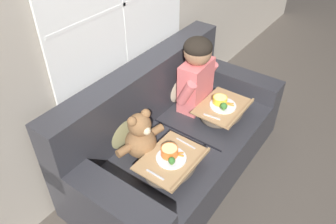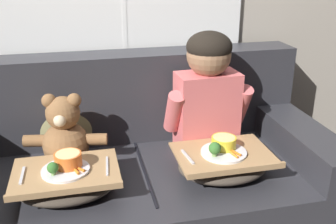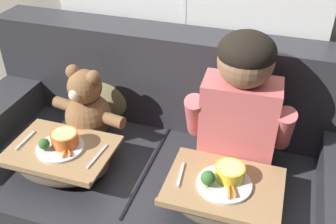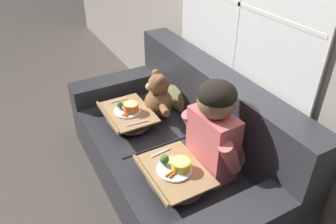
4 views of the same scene
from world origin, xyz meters
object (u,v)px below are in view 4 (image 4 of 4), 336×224
(throw_pillow_behind_child, at_px, (236,140))
(lap_tray_teddy, at_px, (128,117))
(teddy_bear, at_px, (158,98))
(child_figure, at_px, (214,125))
(throw_pillow_behind_teddy, at_px, (180,91))
(lap_tray_child, at_px, (174,176))
(couch, at_px, (178,150))

(throw_pillow_behind_child, bearing_deg, lap_tray_teddy, -147.67)
(teddy_bear, bearing_deg, child_figure, 0.32)
(teddy_bear, bearing_deg, throw_pillow_behind_teddy, 89.73)
(lap_tray_teddy, bearing_deg, throw_pillow_behind_teddy, 90.06)
(throw_pillow_behind_child, relative_size, teddy_bear, 0.88)
(child_figure, bearing_deg, lap_tray_child, -90.05)
(couch, relative_size, lap_tray_teddy, 4.11)
(couch, relative_size, throw_pillow_behind_child, 5.19)
(teddy_bear, relative_size, lap_tray_child, 0.90)
(child_figure, xyz_separation_m, teddy_bear, (-0.74, -0.00, -0.20))
(throw_pillow_behind_child, distance_m, child_figure, 0.27)
(couch, distance_m, teddy_bear, 0.45)
(teddy_bear, height_order, lap_tray_teddy, teddy_bear)
(lap_tray_child, height_order, lap_tray_teddy, lap_tray_child)
(lap_tray_child, relative_size, lap_tray_teddy, 0.99)
(couch, xyz_separation_m, lap_tray_child, (0.37, -0.24, 0.16))
(throw_pillow_behind_teddy, distance_m, child_figure, 0.79)
(throw_pillow_behind_child, distance_m, lap_tray_child, 0.48)
(throw_pillow_behind_teddy, bearing_deg, teddy_bear, -90.27)
(throw_pillow_behind_teddy, bearing_deg, child_figure, -14.89)
(throw_pillow_behind_child, bearing_deg, teddy_bear, -164.83)
(throw_pillow_behind_child, xyz_separation_m, child_figure, (0.00, -0.20, 0.19))
(child_figure, relative_size, lap_tray_child, 1.41)
(teddy_bear, height_order, lap_tray_child, teddy_bear)
(lap_tray_child, bearing_deg, throw_pillow_behind_child, 89.98)
(teddy_bear, xyz_separation_m, lap_tray_teddy, (0.00, -0.27, -0.10))
(lap_tray_teddy, bearing_deg, teddy_bear, 90.30)
(throw_pillow_behind_child, relative_size, lap_tray_child, 0.80)
(throw_pillow_behind_teddy, height_order, child_figure, child_figure)
(teddy_bear, bearing_deg, couch, -3.56)
(couch, relative_size, throw_pillow_behind_teddy, 5.35)
(child_figure, xyz_separation_m, lap_tray_child, (-0.00, -0.27, -0.29))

